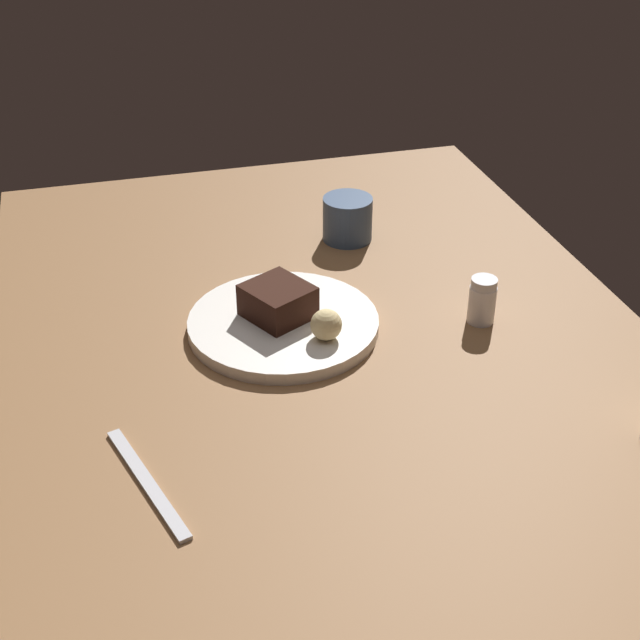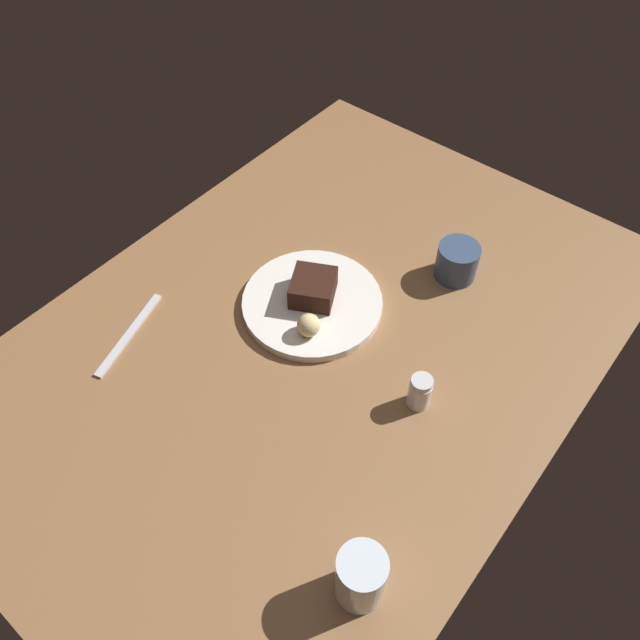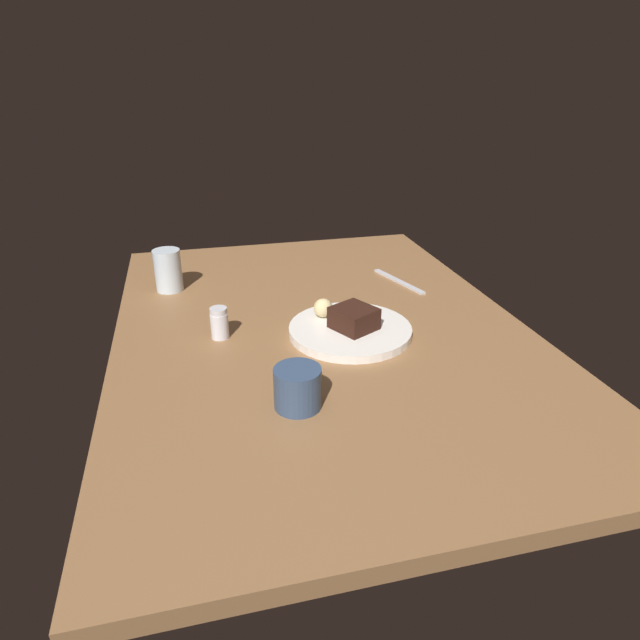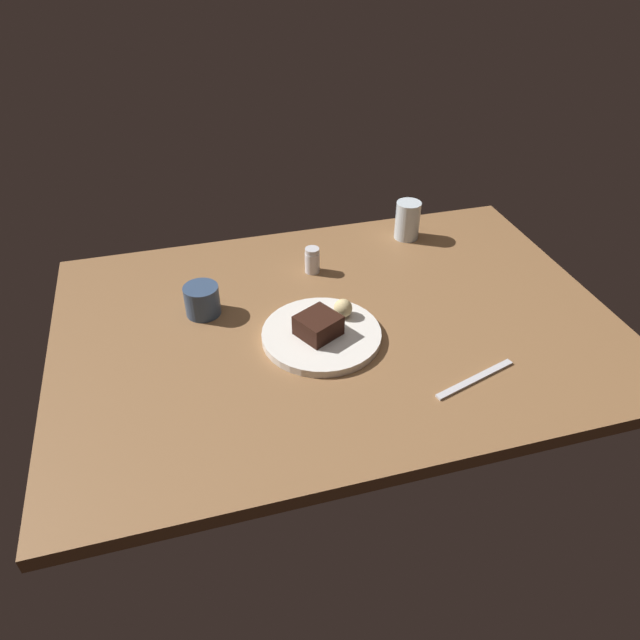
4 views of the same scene
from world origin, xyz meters
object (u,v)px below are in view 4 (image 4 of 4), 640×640
Objects in this scene: bread_roll at (343,308)px; coffee_cup at (202,300)px; dessert_plate at (321,335)px; butter_knife at (475,379)px; salt_shaker at (314,260)px; water_glass at (407,220)px; chocolate_cake_slice at (318,325)px.

bread_roll is 30.84cm from coffee_cup.
dessert_plate reaches higher than butter_knife.
bread_roll is 31.18cm from butter_knife.
butter_knife is (25.01, -20.26, -0.60)cm from dessert_plate.
dessert_plate is 6.23× the size of bread_roll.
salt_shaker is at bearing 78.42° from dessert_plate.
water_glass is 56.78cm from butter_knife.
water_glass is at bearing -115.71° from butter_knife.
water_glass reaches higher than salt_shaker.
salt_shaker is 50.16cm from butter_knife.
dessert_plate is 1.31× the size of butter_knife.
water_glass is at bearing 46.88° from dessert_plate.
salt_shaker is at bearing 20.11° from coffee_cup.
water_glass reaches higher than dessert_plate.
coffee_cup is at bearing 143.90° from chocolate_cake_slice.
salt_shaker reaches higher than dessert_plate.
salt_shaker is (5.28, 25.77, 2.32)cm from dessert_plate.
dessert_plate is at bearing -34.29° from coffee_cup.
chocolate_cake_slice is (-0.83, -0.47, 3.05)cm from dessert_plate.
coffee_cup is (-22.74, 15.51, 2.58)cm from dessert_plate.
bread_roll is (6.78, 4.64, -0.20)cm from chocolate_cake_slice.
coffee_cup is (-28.68, 11.33, -0.27)cm from bread_roll.
chocolate_cake_slice is 0.42× the size of butter_knife.
bread_roll reaches higher than dessert_plate.
chocolate_cake_slice is 27.11cm from coffee_cup.
bread_roll is at bearing 35.09° from dessert_plate.
water_glass reaches higher than chocolate_cake_slice.
coffee_cup is at bearing 158.44° from bread_roll.
dessert_plate is 32.19cm from butter_knife.
dessert_plate is 7.80cm from bread_roll.
chocolate_cake_slice is 8.22cm from bread_roll.
coffee_cup reaches higher than bread_roll.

